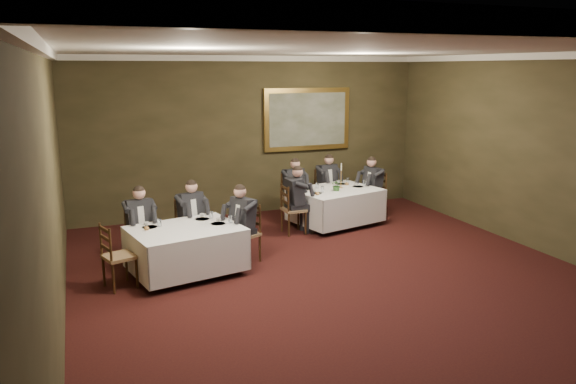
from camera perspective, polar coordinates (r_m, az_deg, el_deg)
ground at (r=8.52m, az=6.66°, el=-9.96°), size 10.00×10.00×0.00m
ceiling at (r=7.88m, az=7.32°, el=14.27°), size 8.00×10.00×0.10m
back_wall at (r=12.60m, az=-3.70°, el=5.68°), size 8.00×0.10×3.50m
left_wall at (r=7.12m, az=-22.83°, el=-0.61°), size 0.10×10.00×3.50m
right_wall at (r=10.48m, az=26.74°, el=2.97°), size 0.10×10.00×3.50m
crown_molding at (r=7.88m, az=7.31°, el=13.83°), size 8.00×10.00×0.12m
table_main at (r=11.81m, az=4.85°, el=-1.21°), size 2.00×1.70×0.67m
table_second at (r=9.14m, az=-10.35°, el=-5.51°), size 1.92×1.61×0.67m
chair_main_backleft at (r=12.26m, az=0.52°, el=-1.45°), size 0.48×0.46×1.00m
diner_main_backleft at (r=12.20m, az=0.55°, el=-0.42°), size 0.45×0.52×1.35m
chair_main_backright at (r=12.81m, az=3.89°, el=-0.87°), size 0.50×0.48×1.00m
diner_main_backright at (r=12.75m, az=3.94°, el=0.11°), size 0.46×0.53×1.35m
chair_main_endleft at (r=11.21m, az=0.53°, el=-2.80°), size 0.43×0.45×1.00m
diner_main_endleft at (r=11.15m, az=0.58°, el=-1.66°), size 0.49×0.42×1.35m
chair_main_endright at (r=12.56m, az=8.67°, el=-1.25°), size 0.50×0.51×1.00m
diner_main_endright at (r=12.51m, az=8.67°, el=-0.24°), size 0.55×0.49×1.35m
chair_sec_backleft at (r=9.83m, az=-14.72°, el=-5.45°), size 0.49×0.47×1.00m
diner_sec_backleft at (r=9.75m, az=-14.78°, el=-4.19°), size 0.46×0.53×1.35m
chair_sec_backright at (r=10.12m, az=-9.83°, el=-4.69°), size 0.54×0.53×1.00m
diner_sec_backright at (r=10.05m, az=-9.85°, el=-3.46°), size 0.52×0.57×1.35m
chair_sec_endright at (r=9.62m, az=-4.39°, el=-5.44°), size 0.57×0.58×1.00m
diner_sec_endright at (r=9.55m, az=-4.47°, el=-4.16°), size 0.61×0.57×1.35m
chair_sec_endleft at (r=8.87m, az=-16.77°, el=-7.54°), size 0.53×0.55×1.00m
centerpiece at (r=11.57m, az=5.00°, el=0.76°), size 0.29×0.28×0.26m
candlestick at (r=11.86m, az=5.41°, el=1.37°), size 0.08×0.08×0.54m
place_setting_table_main at (r=11.78m, az=2.20°, el=0.51°), size 0.33×0.31×0.14m
place_setting_table_second at (r=9.24m, az=-13.60°, el=-3.21°), size 0.33×0.31×0.14m
painting at (r=12.96m, az=1.96°, el=7.39°), size 2.09×0.09×1.42m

